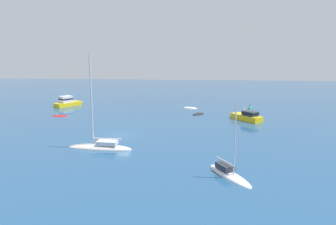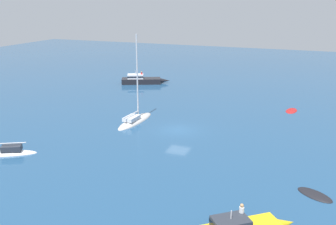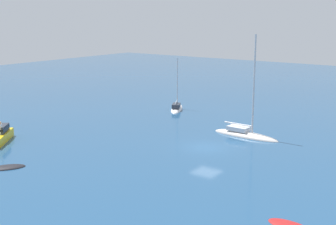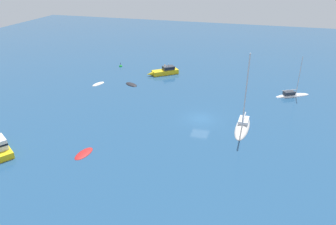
{
  "view_description": "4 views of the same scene",
  "coord_description": "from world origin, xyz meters",
  "px_view_note": "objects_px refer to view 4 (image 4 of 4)",
  "views": [
    {
      "loc": [
        9.93,
        -42.13,
        11.26
      ],
      "look_at": [
        6.17,
        1.41,
        2.88
      ],
      "focal_mm": 35.75,
      "sensor_mm": 36.0,
      "label": 1
    },
    {
      "loc": [
        38.81,
        14.25,
        14.6
      ],
      "look_at": [
        2.69,
        -0.2,
        2.87
      ],
      "focal_mm": 40.43,
      "sensor_mm": 36.0,
      "label": 2
    },
    {
      "loc": [
        -22.7,
        37.19,
        12.68
      ],
      "look_at": [
        4.53,
        0.15,
        2.91
      ],
      "focal_mm": 50.05,
      "sensor_mm": 36.0,
      "label": 3
    },
    {
      "loc": [
        -40.84,
        -7.1,
        20.72
      ],
      "look_at": [
        -3.8,
        3.82,
        2.24
      ],
      "focal_mm": 33.85,
      "sensor_mm": 36.0,
      "label": 4
    }
  ],
  "objects_px": {
    "channel_buoy": "(121,66)",
    "dinghy_1": "(98,84)",
    "cabin_cruiser": "(165,71)",
    "rib": "(131,85)",
    "sloop": "(292,95)",
    "sailboat": "(243,126)",
    "dinghy": "(84,154)"
  },
  "relations": [
    {
      "from": "dinghy_1",
      "to": "rib",
      "type": "bearing_deg",
      "value": 121.92
    },
    {
      "from": "cabin_cruiser",
      "to": "dinghy_1",
      "type": "relative_size",
      "value": 1.96
    },
    {
      "from": "dinghy",
      "to": "channel_buoy",
      "type": "relative_size",
      "value": 2.54
    },
    {
      "from": "dinghy_1",
      "to": "channel_buoy",
      "type": "xyz_separation_m",
      "value": [
        11.3,
        0.53,
        0.01
      ]
    },
    {
      "from": "sloop",
      "to": "rib",
      "type": "bearing_deg",
      "value": 156.37
    },
    {
      "from": "sloop",
      "to": "rib",
      "type": "height_order",
      "value": "sloop"
    },
    {
      "from": "sloop",
      "to": "cabin_cruiser",
      "type": "bearing_deg",
      "value": 139.47
    },
    {
      "from": "channel_buoy",
      "to": "sloop",
      "type": "bearing_deg",
      "value": -101.51
    },
    {
      "from": "sailboat",
      "to": "channel_buoy",
      "type": "bearing_deg",
      "value": -124.05
    },
    {
      "from": "dinghy",
      "to": "sailboat",
      "type": "bearing_deg",
      "value": -48.22
    },
    {
      "from": "dinghy",
      "to": "channel_buoy",
      "type": "distance_m",
      "value": 34.64
    },
    {
      "from": "dinghy_1",
      "to": "channel_buoy",
      "type": "height_order",
      "value": "channel_buoy"
    },
    {
      "from": "dinghy",
      "to": "channel_buoy",
      "type": "height_order",
      "value": "channel_buoy"
    },
    {
      "from": "dinghy",
      "to": "dinghy_1",
      "type": "bearing_deg",
      "value": 30.9
    },
    {
      "from": "sloop",
      "to": "rib",
      "type": "relative_size",
      "value": 2.23
    },
    {
      "from": "cabin_cruiser",
      "to": "dinghy_1",
      "type": "height_order",
      "value": "cabin_cruiser"
    },
    {
      "from": "sailboat",
      "to": "dinghy_1",
      "type": "height_order",
      "value": "sailboat"
    },
    {
      "from": "sloop",
      "to": "rib",
      "type": "xyz_separation_m",
      "value": [
        -2.68,
        28.36,
        -0.13
      ]
    },
    {
      "from": "cabin_cruiser",
      "to": "rib",
      "type": "bearing_deg",
      "value": 21.78
    },
    {
      "from": "cabin_cruiser",
      "to": "sloop",
      "type": "bearing_deg",
      "value": 129.19
    },
    {
      "from": "dinghy_1",
      "to": "channel_buoy",
      "type": "relative_size",
      "value": 2.45
    },
    {
      "from": "cabin_cruiser",
      "to": "channel_buoy",
      "type": "bearing_deg",
      "value": -50.86
    },
    {
      "from": "dinghy_1",
      "to": "rib",
      "type": "height_order",
      "value": "dinghy_1"
    },
    {
      "from": "cabin_cruiser",
      "to": "dinghy",
      "type": "distance_m",
      "value": 30.97
    },
    {
      "from": "rib",
      "to": "dinghy_1",
      "type": "bearing_deg",
      "value": 47.0
    },
    {
      "from": "channel_buoy",
      "to": "dinghy_1",
      "type": "bearing_deg",
      "value": -177.33
    },
    {
      "from": "cabin_cruiser",
      "to": "channel_buoy",
      "type": "relative_size",
      "value": 4.8
    },
    {
      "from": "cabin_cruiser",
      "to": "dinghy_1",
      "type": "bearing_deg",
      "value": 2.42
    },
    {
      "from": "sailboat",
      "to": "channel_buoy",
      "type": "relative_size",
      "value": 9.02
    },
    {
      "from": "sailboat",
      "to": "sloop",
      "type": "xyz_separation_m",
      "value": [
        13.93,
        -7.2,
        -0.06
      ]
    },
    {
      "from": "sloop",
      "to": "dinghy_1",
      "type": "distance_m",
      "value": 34.63
    },
    {
      "from": "sloop",
      "to": "dinghy_1",
      "type": "bearing_deg",
      "value": 157.92
    }
  ]
}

